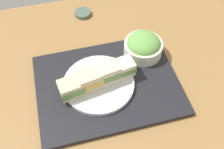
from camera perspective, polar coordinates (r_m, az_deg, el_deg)
ground_plane at (r=85.43cm, az=2.95°, el=-3.87°), size 140.00×100.00×3.00cm
serving_tray at (r=84.22cm, az=-0.99°, el=-2.19°), size 44.47×33.71×1.64cm
sandwich_plate at (r=82.69cm, az=-2.88°, el=-1.99°), size 22.28×22.28×1.36cm
sandwich_nearmost at (r=82.39cm, az=2.58°, el=1.47°), size 8.04×6.62×5.04cm
sandwich_inner_near at (r=80.28cm, az=-1.10°, el=0.31°), size 8.02×6.42×6.23cm
sandwich_inner_far at (r=79.11cm, az=-4.92°, el=-1.21°), size 8.03×6.32×6.05cm
sandwich_farmost at (r=78.63cm, az=-8.80°, el=-2.89°), size 7.94×6.68×5.22cm
salad_bowl at (r=89.52cm, az=6.76°, el=6.15°), size 12.94×12.94×7.75cm
small_sauce_dish at (r=108.39cm, az=-6.32°, el=12.99°), size 6.44×6.44×1.50cm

